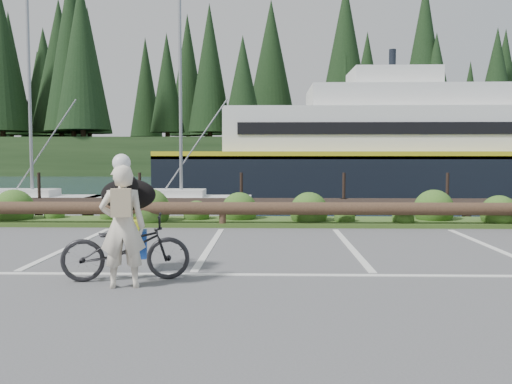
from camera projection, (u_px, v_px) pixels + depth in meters
ground at (196, 269)px, 8.13m from camera, size 72.00×72.00×0.00m
harbor_backdrop at (265, 165)px, 86.42m from camera, size 170.00×160.00×30.00m
vegetation_strip at (225, 222)px, 13.41m from camera, size 34.00×1.60×0.10m
log_rail at (223, 227)px, 12.72m from camera, size 32.00×0.30×0.60m
bicycle at (126, 248)px, 7.36m from camera, size 1.80×0.89×0.90m
cyclist at (123, 226)px, 6.94m from camera, size 0.64×0.48×1.59m
dog at (128, 195)px, 7.85m from camera, size 0.53×0.86×0.46m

